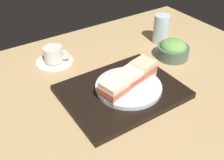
# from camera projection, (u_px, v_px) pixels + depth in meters

# --- Properties ---
(ground_plane) EXTENTS (1.40, 1.00, 0.03)m
(ground_plane) POSITION_uv_depth(u_px,v_px,m) (113.00, 100.00, 0.88)
(ground_plane) COLOR tan
(serving_tray) EXTENTS (0.37, 0.29, 0.02)m
(serving_tray) POSITION_uv_depth(u_px,v_px,m) (122.00, 92.00, 0.87)
(serving_tray) COLOR black
(serving_tray) RESTS_ON ground_plane
(sandwich_plate) EXTENTS (0.21, 0.21, 0.01)m
(sandwich_plate) POSITION_uv_depth(u_px,v_px,m) (129.00, 87.00, 0.87)
(sandwich_plate) COLOR silver
(sandwich_plate) RESTS_ON serving_tray
(sandwich_near) EXTENTS (0.09, 0.08, 0.05)m
(sandwich_near) POSITION_uv_depth(u_px,v_px,m) (114.00, 89.00, 0.80)
(sandwich_near) COLOR #EFE5C1
(sandwich_near) RESTS_ON sandwich_plate
(sandwich_middle) EXTENTS (0.09, 0.08, 0.05)m
(sandwich_middle) POSITION_uv_depth(u_px,v_px,m) (129.00, 78.00, 0.85)
(sandwich_middle) COLOR #EFE5C1
(sandwich_middle) RESTS_ON sandwich_plate
(sandwich_far) EXTENTS (0.09, 0.08, 0.06)m
(sandwich_far) POSITION_uv_depth(u_px,v_px,m) (142.00, 69.00, 0.89)
(sandwich_far) COLOR beige
(sandwich_far) RESTS_ON sandwich_plate
(salad_bowl) EXTENTS (0.13, 0.13, 0.08)m
(salad_bowl) POSITION_uv_depth(u_px,v_px,m) (173.00, 49.00, 1.05)
(salad_bowl) COLOR #4C6051
(salad_bowl) RESTS_ON ground_plane
(coffee_cup) EXTENTS (0.14, 0.14, 0.06)m
(coffee_cup) POSITION_uv_depth(u_px,v_px,m) (54.00, 56.00, 1.03)
(coffee_cup) COLOR silver
(coffee_cup) RESTS_ON ground_plane
(drinking_glass) EXTENTS (0.07, 0.07, 0.12)m
(drinking_glass) POSITION_uv_depth(u_px,v_px,m) (161.00, 29.00, 1.14)
(drinking_glass) COLOR silver
(drinking_glass) RESTS_ON ground_plane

